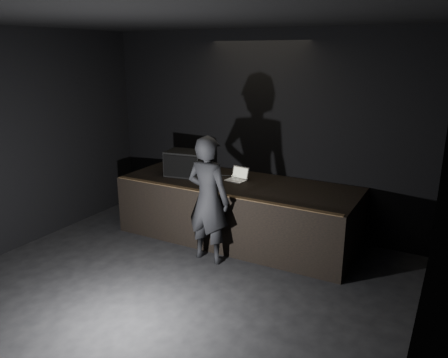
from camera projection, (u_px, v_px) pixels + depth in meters
ground at (136, 317)px, 5.33m from camera, size 7.00×7.00×0.00m
room_walls at (125, 156)px, 4.76m from camera, size 6.10×7.10×3.52m
stage_riser at (238, 210)px, 7.49m from camera, size 4.00×1.50×1.00m
riser_lip at (217, 194)px, 6.75m from camera, size 3.92×0.10×0.01m
stage_monitor at (186, 163)px, 7.71m from camera, size 0.73×0.58×0.44m
cable at (211, 175)px, 7.74m from camera, size 0.84×0.42×0.02m
laptop at (238, 177)px, 7.47m from camera, size 0.36×0.33×0.22m
beer_can at (191, 175)px, 7.52m from camera, size 0.06×0.06×0.14m
plastic_cup at (234, 178)px, 7.40m from camera, size 0.09×0.09×0.11m
wii_remote at (212, 191)px, 6.85m from camera, size 0.03×0.13×0.02m
person at (208, 200)px, 6.56m from camera, size 0.75×0.53×1.96m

